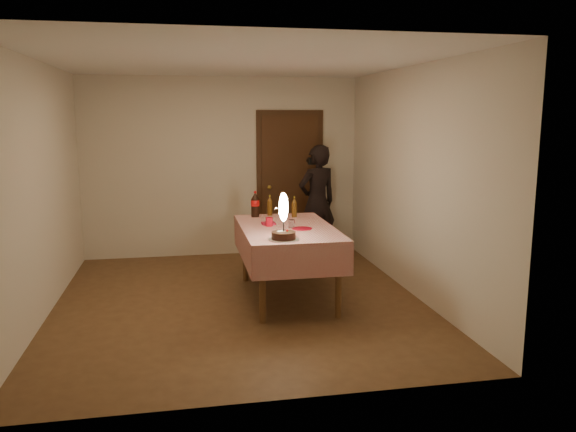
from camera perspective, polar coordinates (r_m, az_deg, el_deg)
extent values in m
cube|color=brown|center=(6.34, -4.92, -8.66)|extent=(4.00, 4.50, 0.01)
cube|color=beige|center=(8.28, -6.68, 4.94)|extent=(4.00, 0.04, 2.60)
cube|color=beige|center=(3.84, -1.72, -0.93)|extent=(4.00, 0.04, 2.60)
cube|color=beige|center=(6.18, -23.89, 2.40)|extent=(0.04, 4.50, 2.60)
cube|color=beige|center=(6.56, 12.60, 3.42)|extent=(0.04, 4.50, 2.60)
cube|color=silver|center=(6.03, -5.30, 15.43)|extent=(4.00, 4.50, 0.04)
cube|color=#472814|center=(8.41, 0.19, 3.20)|extent=(0.85, 0.05, 2.05)
sphere|color=#B28C33|center=(8.31, -1.91, 2.94)|extent=(0.06, 0.06, 0.06)
cube|color=brown|center=(6.27, -0.09, -1.38)|extent=(0.90, 1.60, 0.04)
cylinder|color=brown|center=(5.60, -2.62, -7.07)|extent=(0.07, 0.07, 0.77)
cylinder|color=brown|center=(5.75, 5.14, -6.62)|extent=(0.07, 0.07, 0.77)
cylinder|color=brown|center=(7.01, -4.35, -3.55)|extent=(0.07, 0.07, 0.77)
cylinder|color=brown|center=(7.14, 1.89, -3.28)|extent=(0.07, 0.07, 0.77)
cube|color=silver|center=(6.26, -0.09, -1.15)|extent=(1.02, 1.72, 0.01)
cube|color=silver|center=(5.49, 1.58, -4.66)|extent=(1.02, 0.01, 0.34)
cube|color=silver|center=(7.12, -1.37, -1.22)|extent=(1.02, 0.01, 0.34)
cube|color=silver|center=(6.23, -4.65, -2.90)|extent=(0.01, 1.72, 0.34)
cube|color=silver|center=(6.41, 4.35, -2.52)|extent=(0.01, 1.72, 0.34)
cylinder|color=white|center=(5.62, -0.45, -2.37)|extent=(0.30, 0.30, 0.01)
cylinder|color=black|center=(5.61, -0.45, -1.97)|extent=(0.24, 0.24, 0.07)
cylinder|color=white|center=(5.61, -0.68, -1.56)|extent=(0.07, 0.07, 0.00)
sphere|color=red|center=(5.59, -0.08, -1.49)|extent=(0.02, 0.02, 0.02)
cube|color=#19721E|center=(5.59, 0.09, -1.61)|extent=(0.02, 0.01, 0.00)
cube|color=#19721E|center=(5.58, -0.15, -1.63)|extent=(0.01, 0.02, 0.00)
cylinder|color=#262628|center=(5.59, -0.45, -1.00)|extent=(0.01, 0.01, 0.12)
ellipsoid|color=#FFF2BF|center=(5.55, -0.46, 0.92)|extent=(0.09, 0.09, 0.29)
sphere|color=white|center=(5.57, -0.45, -0.19)|extent=(0.04, 0.04, 0.04)
cylinder|color=#B00C20|center=(6.14, 1.46, -1.28)|extent=(0.22, 0.22, 0.01)
cylinder|color=red|center=(6.28, -1.92, -0.60)|extent=(0.08, 0.08, 0.10)
cylinder|color=silver|center=(6.20, 0.37, -0.79)|extent=(0.07, 0.07, 0.09)
cube|color=#A4122C|center=(6.40, -1.99, -0.76)|extent=(0.15, 0.15, 0.02)
cylinder|color=black|center=(6.88, -3.35, 0.83)|extent=(0.10, 0.10, 0.22)
cylinder|color=red|center=(6.87, -3.36, 1.32)|extent=(0.10, 0.10, 0.07)
cone|color=black|center=(6.85, -3.37, 2.07)|extent=(0.10, 0.10, 0.08)
cylinder|color=red|center=(6.85, -3.37, 2.44)|extent=(0.03, 0.03, 0.02)
cylinder|color=#52330E|center=(6.97, -1.86, 0.80)|extent=(0.06, 0.06, 0.18)
cone|color=#52330E|center=(6.95, -1.87, 1.77)|extent=(0.06, 0.06, 0.06)
cylinder|color=olive|center=(6.95, -1.87, 2.06)|extent=(0.02, 0.02, 0.02)
cylinder|color=#52330E|center=(6.84, 0.64, 0.63)|extent=(0.06, 0.06, 0.18)
cone|color=#52330E|center=(6.82, 0.64, 1.62)|extent=(0.06, 0.06, 0.06)
cylinder|color=olive|center=(6.82, 0.64, 1.92)|extent=(0.02, 0.02, 0.02)
cylinder|color=#52330E|center=(6.97, -0.55, 0.80)|extent=(0.06, 0.06, 0.18)
cone|color=#52330E|center=(6.95, -0.55, 1.78)|extent=(0.06, 0.06, 0.06)
cylinder|color=olive|center=(6.94, -0.55, 2.06)|extent=(0.02, 0.02, 0.02)
imported|color=black|center=(8.07, 2.99, 1.42)|extent=(0.69, 0.56, 1.64)
cube|color=black|center=(8.11, 2.53, 5.60)|extent=(0.15, 0.13, 0.10)
cylinder|color=black|center=(8.18, 2.24, 5.64)|extent=(0.10, 0.10, 0.08)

